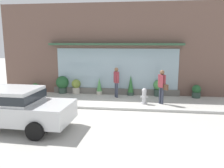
% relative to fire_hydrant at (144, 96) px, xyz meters
% --- Properties ---
extents(ground_plane, '(60.00, 60.00, 0.00)m').
position_rel_fire_hydrant_xyz_m(ground_plane, '(-1.73, -0.99, -0.41)').
color(ground_plane, '#B2AFA8').
extents(curb_strip, '(14.00, 0.24, 0.12)m').
position_rel_fire_hydrant_xyz_m(curb_strip, '(-1.73, -1.19, -0.35)').
color(curb_strip, '#B2B2AD').
rests_on(curb_strip, ground_plane).
extents(storefront, '(14.00, 0.81, 5.36)m').
position_rel_fire_hydrant_xyz_m(storefront, '(-1.73, 2.19, 2.20)').
color(storefront, brown).
rests_on(storefront, ground_plane).
extents(fire_hydrant, '(0.40, 0.36, 0.82)m').
position_rel_fire_hydrant_xyz_m(fire_hydrant, '(0.00, 0.00, 0.00)').
color(fire_hydrant, '#B2B2B7').
rests_on(fire_hydrant, ground_plane).
extents(pedestrian_with_handbag, '(0.50, 0.50, 1.75)m').
position_rel_fire_hydrant_xyz_m(pedestrian_with_handbag, '(0.88, 0.12, 0.61)').
color(pedestrian_with_handbag, '#333847').
rests_on(pedestrian_with_handbag, ground_plane).
extents(pedestrian_passerby, '(0.33, 0.42, 1.71)m').
position_rel_fire_hydrant_xyz_m(pedestrian_passerby, '(-1.57, 1.22, 0.60)').
color(pedestrian_passerby, '#333847').
rests_on(pedestrian_passerby, ground_plane).
extents(parked_car_silver, '(4.57, 2.11, 1.49)m').
position_rel_fire_hydrant_xyz_m(parked_car_silver, '(-4.96, -3.96, 0.44)').
color(parked_car_silver, silver).
rests_on(parked_car_silver, ground_plane).
extents(potted_plant_window_left, '(0.39, 0.39, 1.21)m').
position_rel_fire_hydrant_xyz_m(potted_plant_window_left, '(-0.78, 1.83, 0.18)').
color(potted_plant_window_left, '#33473D').
rests_on(potted_plant_window_left, ground_plane).
extents(potted_plant_window_right, '(0.35, 0.35, 1.02)m').
position_rel_fire_hydrant_xyz_m(potted_plant_window_right, '(-2.65, 1.76, 0.08)').
color(potted_plant_window_right, '#B7B2A3').
rests_on(potted_plant_window_right, ground_plane).
extents(potted_plant_trailing_edge, '(0.48, 0.48, 0.64)m').
position_rel_fire_hydrant_xyz_m(potted_plant_trailing_edge, '(-6.59, 1.54, -0.09)').
color(potted_plant_trailing_edge, '#9E6042').
rests_on(potted_plant_trailing_edge, ground_plane).
extents(potted_plant_window_center, '(0.54, 0.54, 0.88)m').
position_rel_fire_hydrant_xyz_m(potted_plant_window_center, '(-4.11, 1.86, 0.06)').
color(potted_plant_window_center, '#B7B2A3').
rests_on(potted_plant_window_center, ground_plane).
extents(potted_plant_near_hydrant, '(0.49, 0.49, 0.73)m').
position_rel_fire_hydrant_xyz_m(potted_plant_near_hydrant, '(2.95, 1.72, -0.04)').
color(potted_plant_near_hydrant, '#33473D').
rests_on(potted_plant_near_hydrant, ground_plane).
extents(potted_plant_corner_tall, '(0.78, 0.78, 1.06)m').
position_rel_fire_hydrant_xyz_m(potted_plant_corner_tall, '(-4.98, 1.87, 0.18)').
color(potted_plant_corner_tall, '#33473D').
rests_on(potted_plant_corner_tall, ground_plane).
extents(potted_plant_by_entrance, '(0.61, 0.61, 0.95)m').
position_rel_fire_hydrant_xyz_m(potted_plant_by_entrance, '(0.84, 1.89, 0.09)').
color(potted_plant_by_entrance, '#33473D').
rests_on(potted_plant_by_entrance, ground_plane).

